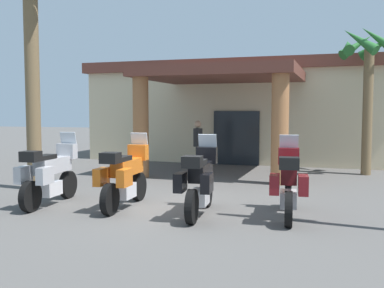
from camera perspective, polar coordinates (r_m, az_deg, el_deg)
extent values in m
plane|color=#514F4C|center=(9.95, -2.49, -8.07)|extent=(80.00, 80.00, 0.00)
cube|color=beige|center=(20.05, 7.32, 3.51)|extent=(13.30, 5.71, 3.71)
cube|color=#1E2328|center=(17.50, 5.67, 0.77)|extent=(1.80, 0.18, 2.10)
cube|color=brown|center=(15.34, 3.91, 8.86)|extent=(5.35, 4.78, 0.35)
cylinder|color=#9E663D|center=(14.26, -6.55, 2.11)|extent=(0.50, 0.50, 3.17)
cylinder|color=#9E663D|center=(13.05, 11.14, 1.85)|extent=(0.50, 0.50, 3.17)
cube|color=brown|center=(20.13, 7.38, 9.42)|extent=(13.72, 6.13, 0.44)
cylinder|color=black|center=(11.32, -15.52, -5.00)|extent=(0.16, 0.66, 0.66)
cylinder|color=black|center=(10.02, -19.91, -6.31)|extent=(0.16, 0.66, 0.66)
cube|color=silver|center=(10.63, -17.65, -5.43)|extent=(0.34, 0.57, 0.32)
cube|color=#B2B2B7|center=(10.68, -17.29, -2.61)|extent=(0.34, 1.16, 0.34)
cube|color=black|center=(10.36, -18.32, -1.62)|extent=(0.30, 0.61, 0.10)
cube|color=#B2B2B7|center=(11.20, -15.66, -0.87)|extent=(0.45, 0.25, 0.36)
cube|color=#B2BCC6|center=(11.24, -15.48, 0.58)|extent=(0.40, 0.13, 0.36)
cube|color=#B2B2B7|center=(10.22, -20.71, -3.69)|extent=(0.19, 0.45, 0.36)
cube|color=#B2B2B7|center=(9.93, -18.24, -3.85)|extent=(0.19, 0.45, 0.36)
cube|color=black|center=(9.94, -19.87, -1.50)|extent=(0.37, 0.33, 0.22)
cylinder|color=black|center=(10.68, -6.80, -5.42)|extent=(0.14, 0.66, 0.66)
cylinder|color=black|center=(9.29, -10.43, -6.95)|extent=(0.14, 0.66, 0.66)
cube|color=silver|center=(9.95, -8.55, -5.93)|extent=(0.32, 0.56, 0.32)
cube|color=orange|center=(10.01, -8.23, -2.92)|extent=(0.31, 1.15, 0.34)
cube|color=black|center=(9.67, -9.08, -1.87)|extent=(0.28, 0.60, 0.10)
cube|color=orange|center=(10.56, -6.88, -1.05)|extent=(0.44, 0.24, 0.36)
cube|color=#B2BCC6|center=(10.61, -6.73, 0.49)|extent=(0.40, 0.12, 0.36)
cube|color=orange|center=(9.46, -11.49, -4.11)|extent=(0.18, 0.44, 0.36)
cube|color=orange|center=(9.24, -8.61, -4.28)|extent=(0.18, 0.44, 0.36)
cube|color=black|center=(9.21, -10.37, -1.76)|extent=(0.36, 0.32, 0.22)
cylinder|color=black|center=(9.95, 1.92, -6.12)|extent=(0.18, 0.67, 0.66)
cylinder|color=black|center=(8.46, -0.04, -7.99)|extent=(0.18, 0.67, 0.66)
cube|color=silver|center=(9.17, 0.99, -6.77)|extent=(0.35, 0.58, 0.32)
cube|color=black|center=(9.23, 1.18, -3.49)|extent=(0.36, 1.16, 0.34)
cube|color=black|center=(8.86, 0.74, -2.38)|extent=(0.31, 0.61, 0.10)
cube|color=black|center=(9.81, 1.91, -1.43)|extent=(0.45, 0.26, 0.36)
cube|color=#B2BCC6|center=(9.87, 2.00, 0.23)|extent=(0.41, 0.14, 0.36)
cube|color=black|center=(8.58, -1.52, -4.89)|extent=(0.20, 0.45, 0.36)
cube|color=black|center=(8.47, 1.91, -5.02)|extent=(0.20, 0.45, 0.36)
cube|color=black|center=(8.37, 0.04, -2.29)|extent=(0.38, 0.34, 0.22)
cylinder|color=black|center=(9.96, 12.15, -6.21)|extent=(0.18, 0.67, 0.66)
cylinder|color=black|center=(8.44, 12.19, -8.12)|extent=(0.18, 0.67, 0.66)
cube|color=silver|center=(9.17, 12.17, -6.87)|extent=(0.36, 0.58, 0.32)
cube|color=maroon|center=(9.23, 12.22, -3.58)|extent=(0.38, 1.17, 0.34)
cube|color=black|center=(8.86, 12.26, -2.48)|extent=(0.32, 0.62, 0.10)
cube|color=maroon|center=(9.83, 12.23, -1.52)|extent=(0.46, 0.27, 0.36)
cube|color=#B2BCC6|center=(9.88, 12.25, 0.14)|extent=(0.41, 0.14, 0.36)
cube|color=maroon|center=(8.51, 10.48, -5.05)|extent=(0.21, 0.45, 0.36)
cube|color=maroon|center=(8.51, 13.99, -5.10)|extent=(0.21, 0.45, 0.36)
cube|color=black|center=(8.35, 12.29, -2.41)|extent=(0.38, 0.34, 0.22)
cylinder|color=brown|center=(15.39, 0.79, -1.98)|extent=(0.14, 0.14, 0.88)
cylinder|color=brown|center=(15.57, 0.71, -1.91)|extent=(0.14, 0.14, 0.88)
cylinder|color=#262626|center=(15.42, 0.75, 0.84)|extent=(0.32, 0.32, 0.62)
cylinder|color=#262626|center=(15.20, 0.85, 0.91)|extent=(0.09, 0.09, 0.59)
cylinder|color=#262626|center=(15.63, 0.66, 1.01)|extent=(0.09, 0.09, 0.59)
sphere|color=tan|center=(15.39, 0.76, 2.56)|extent=(0.24, 0.24, 0.24)
cylinder|color=brown|center=(12.73, -19.67, 7.48)|extent=(0.38, 0.38, 5.78)
cylinder|color=brown|center=(15.76, 21.46, 3.74)|extent=(0.32, 0.32, 4.11)
cone|color=#236028|center=(16.50, 22.68, 11.50)|extent=(1.32, 1.00, 0.92)
cone|color=#236028|center=(16.43, 20.26, 11.70)|extent=(1.29, 1.00, 1.00)
cone|color=#236028|center=(15.86, 19.28, 11.74)|extent=(0.38, 1.36, 0.80)
cone|color=#236028|center=(15.34, 20.59, 12.30)|extent=(1.27, 0.99, 1.04)
cone|color=#236028|center=(15.33, 22.76, 12.18)|extent=(1.35, 0.77, 1.00)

